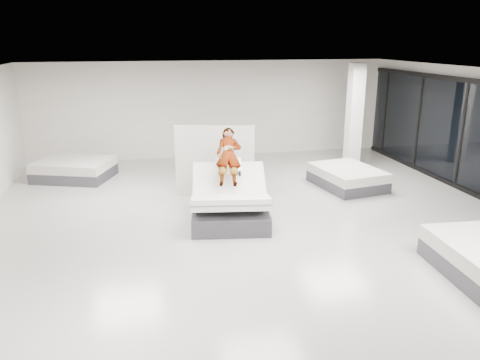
{
  "coord_description": "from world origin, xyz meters",
  "views": [
    {
      "loc": [
        -2.41,
        -8.59,
        3.88
      ],
      "look_at": [
        -0.39,
        0.7,
        1.0
      ],
      "focal_mm": 35.0,
      "sensor_mm": 36.0,
      "label": 1
    }
  ],
  "objects_px": {
    "divider_panel": "(215,161)",
    "flat_bed_right_far": "(347,177)",
    "person": "(229,162)",
    "remote": "(240,174)",
    "flat_bed_left_far": "(74,169)",
    "hero_bed": "(230,202)",
    "column": "(354,117)"
  },
  "relations": [
    {
      "from": "remote",
      "to": "flat_bed_left_far",
      "type": "height_order",
      "value": "remote"
    },
    {
      "from": "hero_bed",
      "to": "remote",
      "type": "height_order",
      "value": "hero_bed"
    },
    {
      "from": "hero_bed",
      "to": "column",
      "type": "distance_m",
      "value": 5.87
    },
    {
      "from": "divider_panel",
      "to": "flat_bed_left_far",
      "type": "distance_m",
      "value": 4.44
    },
    {
      "from": "remote",
      "to": "column",
      "type": "xyz_separation_m",
      "value": [
        4.35,
        3.58,
        0.53
      ]
    },
    {
      "from": "person",
      "to": "flat_bed_right_far",
      "type": "relative_size",
      "value": 0.73
    },
    {
      "from": "divider_panel",
      "to": "flat_bed_left_far",
      "type": "height_order",
      "value": "divider_panel"
    },
    {
      "from": "hero_bed",
      "to": "flat_bed_right_far",
      "type": "distance_m",
      "value": 3.98
    },
    {
      "from": "flat_bed_right_far",
      "to": "flat_bed_left_far",
      "type": "relative_size",
      "value": 0.89
    },
    {
      "from": "person",
      "to": "flat_bed_right_far",
      "type": "height_order",
      "value": "person"
    },
    {
      "from": "remote",
      "to": "column",
      "type": "height_order",
      "value": "column"
    },
    {
      "from": "person",
      "to": "flat_bed_right_far",
      "type": "xyz_separation_m",
      "value": [
        3.55,
        1.4,
        -0.98
      ]
    },
    {
      "from": "hero_bed",
      "to": "divider_panel",
      "type": "xyz_separation_m",
      "value": [
        -0.03,
        1.77,
        0.51
      ]
    },
    {
      "from": "flat_bed_left_far",
      "to": "column",
      "type": "bearing_deg",
      "value": -4.05
    },
    {
      "from": "flat_bed_right_far",
      "to": "column",
      "type": "bearing_deg",
      "value": 61.9
    },
    {
      "from": "divider_panel",
      "to": "flat_bed_right_far",
      "type": "height_order",
      "value": "divider_panel"
    },
    {
      "from": "person",
      "to": "remote",
      "type": "xyz_separation_m",
      "value": [
        0.16,
        -0.38,
        -0.17
      ]
    },
    {
      "from": "remote",
      "to": "flat_bed_right_far",
      "type": "height_order",
      "value": "remote"
    },
    {
      "from": "flat_bed_left_far",
      "to": "person",
      "type": "bearing_deg",
      "value": -44.83
    },
    {
      "from": "person",
      "to": "flat_bed_left_far",
      "type": "height_order",
      "value": "person"
    },
    {
      "from": "hero_bed",
      "to": "remote",
      "type": "distance_m",
      "value": 0.7
    },
    {
      "from": "hero_bed",
      "to": "column",
      "type": "height_order",
      "value": "column"
    },
    {
      "from": "remote",
      "to": "column",
      "type": "relative_size",
      "value": 0.04
    },
    {
      "from": "flat_bed_right_far",
      "to": "column",
      "type": "xyz_separation_m",
      "value": [
        0.96,
        1.8,
        1.33
      ]
    },
    {
      "from": "remote",
      "to": "flat_bed_right_far",
      "type": "distance_m",
      "value": 3.91
    },
    {
      "from": "remote",
      "to": "flat_bed_right_far",
      "type": "relative_size",
      "value": 0.07
    },
    {
      "from": "hero_bed",
      "to": "remote",
      "type": "relative_size",
      "value": 17.09
    },
    {
      "from": "person",
      "to": "divider_panel",
      "type": "relative_size",
      "value": 0.79
    },
    {
      "from": "column",
      "to": "person",
      "type": "bearing_deg",
      "value": -144.68
    },
    {
      "from": "hero_bed",
      "to": "flat_bed_right_far",
      "type": "relative_size",
      "value": 1.12
    },
    {
      "from": "remote",
      "to": "divider_panel",
      "type": "bearing_deg",
      "value": 106.37
    },
    {
      "from": "hero_bed",
      "to": "person",
      "type": "distance_m",
      "value": 0.9
    }
  ]
}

